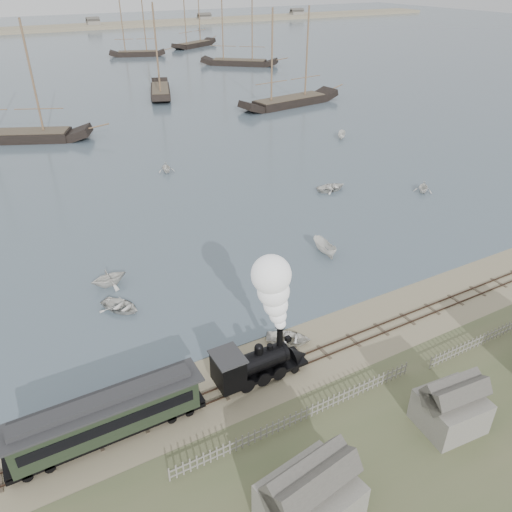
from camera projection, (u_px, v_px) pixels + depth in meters
ground at (320, 335)px, 42.12m from camera, size 600.00×600.00×0.00m
harbor_water at (32, 57)px, 170.57m from camera, size 600.00×336.00×0.06m
rail_track at (334, 348)px, 40.58m from camera, size 120.00×1.80×0.16m
picket_fence_west at (301, 421)px, 34.11m from camera, size 19.00×0.10×1.20m
picket_fence_east at (495, 339)px, 41.68m from camera, size 15.00×0.10×1.20m
shed_mid at (446, 424)px, 33.88m from camera, size 4.00×3.50×3.60m
far_spit at (7, 33)px, 231.04m from camera, size 500.00×20.00×1.80m
locomotive at (271, 327)px, 35.81m from camera, size 7.82×2.92×9.75m
passenger_coach at (107, 416)px, 31.98m from camera, size 12.80×2.47×3.11m
beached_dinghy at (289, 339)px, 41.08m from camera, size 4.36×4.57×0.77m
rowboat_0 at (120, 306)px, 44.86m from camera, size 4.72×4.43×0.80m
rowboat_1 at (109, 277)px, 48.06m from camera, size 3.32×3.74×1.81m
rowboat_2 at (324, 248)px, 53.52m from camera, size 3.73×1.47×1.43m
rowboat_3 at (331, 187)px, 68.78m from camera, size 3.10×4.31×0.89m
rowboat_4 at (423, 187)px, 68.07m from camera, size 3.79×3.81×1.52m
rowboat_5 at (341, 135)px, 89.22m from camera, size 3.27×3.10×1.27m
rowboat_7 at (166, 167)px, 74.69m from camera, size 3.15×2.82×1.50m
schooner_2 at (7, 82)px, 83.54m from camera, size 24.73×15.13×20.00m
schooner_3 at (157, 50)px, 114.67m from camera, size 11.22×21.27×20.00m
schooner_4 at (292, 58)px, 105.90m from camera, size 25.43×8.81×20.00m
schooner_5 at (239, 30)px, 150.30m from camera, size 21.91×19.27×20.00m
schooner_8 at (134, 24)px, 165.67m from camera, size 18.92×10.47×20.00m
schooner_9 at (193, 18)px, 185.47m from camera, size 21.76×15.15×20.00m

